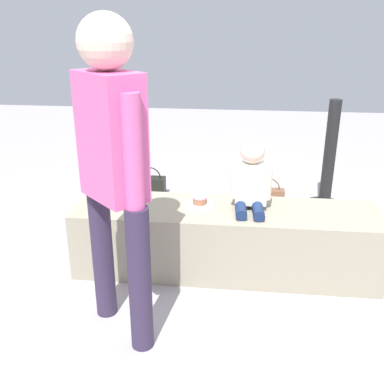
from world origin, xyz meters
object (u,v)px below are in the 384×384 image
adult_standing (113,158)px  handbag_brown_canvas (267,199)px  water_bottle_near_gift (212,225)px  gift_bag (327,225)px  cake_box_white (203,206)px  handbag_black_leather (150,186)px  cake_plate (200,202)px  child_seated (251,180)px  party_cup_red (171,213)px

adult_standing → handbag_brown_canvas: size_ratio=5.33×
water_bottle_near_gift → gift_bag: bearing=-1.5°
gift_bag → cake_box_white: bearing=154.1°
cake_box_white → handbag_black_leather: 0.68m
water_bottle_near_gift → handbag_brown_canvas: (0.48, 0.60, 0.01)m
cake_plate → handbag_brown_canvas: bearing=63.2°
handbag_black_leather → handbag_brown_canvas: (1.17, -0.24, 0.01)m
handbag_brown_canvas → adult_standing: bearing=-116.4°
adult_standing → cake_box_white: adult_standing is taller
adult_standing → child_seated: bearing=46.0°
water_bottle_near_gift → handbag_black_leather: bearing=129.3°
adult_standing → handbag_black_leather: size_ratio=5.61×
cake_box_white → water_bottle_near_gift: bearing=-77.1°
handbag_black_leather → handbag_brown_canvas: handbag_brown_canvas is taller
water_bottle_near_gift → cake_box_white: (-0.11, 0.48, -0.04)m
party_cup_red → cake_box_white: 0.32m
child_seated → adult_standing: bearing=-134.0°
party_cup_red → child_seated: bearing=-49.5°
handbag_brown_canvas → party_cup_red: bearing=-161.6°
cake_plate → child_seated: bearing=-4.0°
gift_bag → party_cup_red: gift_bag is taller
gift_bag → adult_standing: bearing=-138.3°
water_bottle_near_gift → handbag_black_leather: size_ratio=0.77×
child_seated → party_cup_red: (-0.68, 0.80, -0.63)m
party_cup_red → handbag_brown_canvas: size_ratio=0.35×
gift_bag → handbag_black_leather: bearing=151.9°
party_cup_red → cake_plate: bearing=-66.7°
party_cup_red → gift_bag: bearing=-14.4°
handbag_black_leather → adult_standing: bearing=-82.9°
adult_standing → handbag_brown_canvas: (0.91, 1.83, -0.93)m
child_seated → handbag_black_leather: child_seated is taller
handbag_brown_canvas → cake_plate: bearing=-116.8°
handbag_brown_canvas → handbag_black_leather: bearing=168.6°
water_bottle_near_gift → party_cup_red: size_ratio=2.09×
adult_standing → gift_bag: bearing=41.7°
water_bottle_near_gift → cake_box_white: bearing=102.9°
child_seated → cake_plate: size_ratio=2.16×
adult_standing → cake_plate: bearing=64.2°
child_seated → handbag_black_leather: size_ratio=1.56×
cake_plate → adult_standing: bearing=-115.8°
cake_plate → handbag_brown_canvas: cake_plate is taller
child_seated → cake_box_white: bearing=112.7°
adult_standing → cake_plate: adult_standing is taller
child_seated → cake_box_white: size_ratio=1.61×
cake_plate → water_bottle_near_gift: bearing=83.2°
water_bottle_near_gift → handbag_black_leather: handbag_black_leather is taller
cake_plate → party_cup_red: bearing=113.3°
handbag_black_leather → handbag_brown_canvas: 1.19m
adult_standing → cake_box_white: (0.32, 1.71, -0.98)m
child_seated → cake_plate: (-0.35, 0.02, -0.19)m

